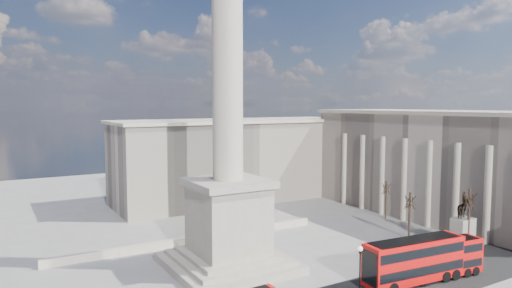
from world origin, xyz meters
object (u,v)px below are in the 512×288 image
at_px(red_bus_c, 441,258).
at_px(pedestrian_standing, 452,242).
at_px(nelsons_column, 228,162).
at_px(victorian_lamp, 360,270).
at_px(pedestrian_walking, 410,254).
at_px(pedestrian_crossing, 400,265).
at_px(red_bus_b, 415,260).
at_px(equestrian_statue, 463,228).

height_order(red_bus_c, pedestrian_standing, red_bus_c).
height_order(nelsons_column, victorian_lamp, nelsons_column).
relative_size(red_bus_c, victorian_lamp, 1.87).
xyz_separation_m(red_bus_c, pedestrian_standing, (10.65, 6.22, -1.46)).
relative_size(red_bus_c, pedestrian_walking, 5.73).
distance_m(red_bus_c, pedestrian_crossing, 4.69).
distance_m(red_bus_b, pedestrian_standing, 15.65).
bearing_deg(equestrian_statue, red_bus_b, -161.39).
bearing_deg(pedestrian_standing, pedestrian_walking, -19.79).
relative_size(red_bus_b, equestrian_statue, 1.61).
height_order(nelsons_column, equestrian_statue, nelsons_column).
bearing_deg(pedestrian_crossing, pedestrian_walking, -77.44).
bearing_deg(nelsons_column, pedestrian_walking, -25.23).
relative_size(nelsons_column, pedestrian_standing, 30.32).
distance_m(red_bus_c, equestrian_statue, 13.67).
xyz_separation_m(nelsons_column, victorian_lamp, (6.51, -15.68, -9.47)).
relative_size(red_bus_b, pedestrian_walking, 6.57).
height_order(equestrian_statue, pedestrian_crossing, equestrian_statue).
height_order(victorian_lamp, pedestrian_standing, victorian_lamp).
height_order(nelsons_column, pedestrian_crossing, nelsons_column).
bearing_deg(red_bus_b, nelsons_column, 141.49).
distance_m(nelsons_column, pedestrian_walking, 25.79).
bearing_deg(pedestrian_crossing, red_bus_b, 142.64).
relative_size(red_bus_b, pedestrian_crossing, 7.88).
bearing_deg(pedestrian_crossing, equestrian_statue, -94.81).
bearing_deg(victorian_lamp, red_bus_b, 5.24).
bearing_deg(pedestrian_walking, nelsons_column, 163.95).
bearing_deg(victorian_lamp, pedestrian_walking, 22.78).
bearing_deg(nelsons_column, equestrian_statue, -16.65).
bearing_deg(victorian_lamp, nelsons_column, 112.56).
bearing_deg(pedestrian_standing, red_bus_b, -1.96).
bearing_deg(pedestrian_standing, pedestrian_crossing, -13.20).
distance_m(pedestrian_standing, pedestrian_crossing, 13.13).
bearing_deg(equestrian_statue, pedestrian_crossing, -171.95).
height_order(red_bus_c, pedestrian_walking, red_bus_c).
bearing_deg(pedestrian_crossing, pedestrian_standing, -92.38).
distance_m(red_bus_b, victorian_lamp, 8.99).
height_order(nelsons_column, pedestrian_standing, nelsons_column).
bearing_deg(red_bus_c, pedestrian_walking, 82.22).
relative_size(equestrian_statue, pedestrian_walking, 4.08).
relative_size(red_bus_b, victorian_lamp, 2.14).
relative_size(nelsons_column, red_bus_b, 3.97).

